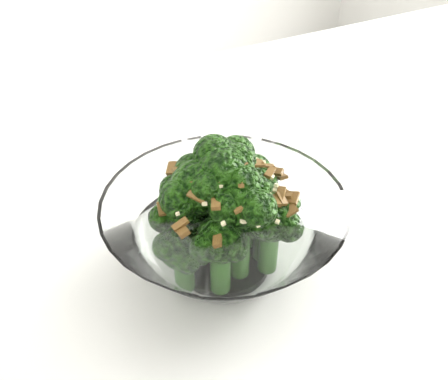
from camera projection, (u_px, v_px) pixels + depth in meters
table at (335, 246)px, 0.55m from camera, size 1.29×0.94×0.75m
broccoli_dish at (225, 224)px, 0.41m from camera, size 0.20×0.20×0.12m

